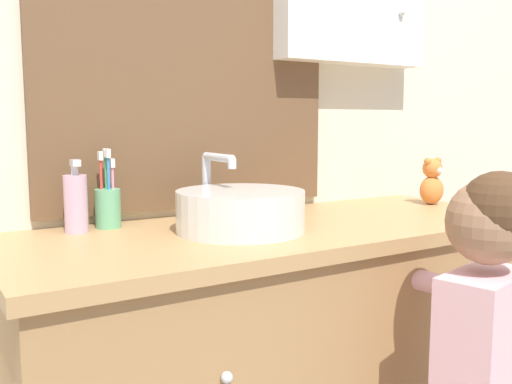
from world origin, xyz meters
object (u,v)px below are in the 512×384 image
object	(u,v)px
sink_basin	(240,210)
soap_dispenser	(76,203)
toothbrush_holder	(108,205)
child_figure	(482,357)
teddy_bear	(432,182)

from	to	relation	value
sink_basin	soap_dispenser	world-z (taller)	sink_basin
toothbrush_holder	child_figure	world-z (taller)	toothbrush_holder
toothbrush_holder	teddy_bear	distance (m)	1.03
toothbrush_holder	soap_dispenser	distance (m)	0.09
toothbrush_holder	soap_dispenser	world-z (taller)	toothbrush_holder
sink_basin	toothbrush_holder	distance (m)	0.34
toothbrush_holder	sink_basin	bearing A→B (deg)	-39.59
teddy_bear	soap_dispenser	bearing A→B (deg)	173.34
sink_basin	teddy_bear	size ratio (longest dim) A/B	2.41
soap_dispenser	child_figure	xyz separation A→B (m)	(0.67, -0.65, -0.30)
toothbrush_holder	child_figure	xyz separation A→B (m)	(0.59, -0.68, -0.29)
toothbrush_holder	teddy_bear	world-z (taller)	toothbrush_holder
sink_basin	child_figure	size ratio (longest dim) A/B	0.38
sink_basin	child_figure	bearing A→B (deg)	-54.63
child_figure	teddy_bear	size ratio (longest dim) A/B	6.42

